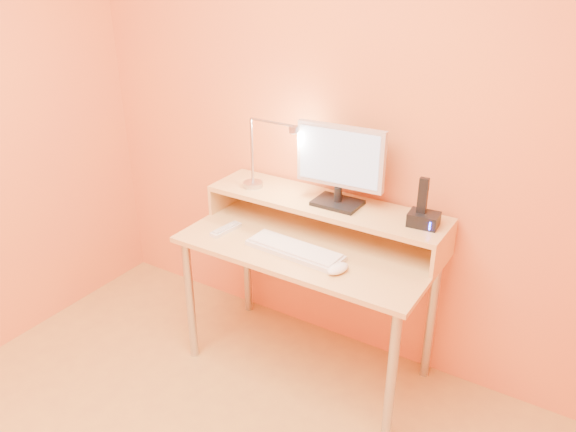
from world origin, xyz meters
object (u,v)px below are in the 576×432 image
Objects in this scene: mouse at (338,268)px; phone_dock at (424,219)px; remote_control at (226,230)px; monitor_panel at (340,156)px; lamp_base at (253,184)px; keyboard at (295,250)px.

phone_dock is at bearing 66.31° from mouse.
remote_control is at bearing -169.63° from mouse.
lamp_base is (-0.47, -0.04, -0.23)m from monitor_panel.
mouse reaches higher than keyboard.
mouse is at bearing -65.71° from monitor_panel.
lamp_base is 0.22× the size of keyboard.
phone_dock is 0.28× the size of keyboard.
lamp_base is 0.56× the size of remote_control.
monitor_panel is 0.48m from keyboard.
lamp_base is at bearing 95.11° from remote_control.
lamp_base reaches higher than mouse.
keyboard is 4.07× the size of mouse.
phone_dock reaches higher than keyboard.
lamp_base is 0.48m from keyboard.
lamp_base is at bearing 176.94° from phone_dock.
lamp_base is 0.28m from remote_control.
phone_dock is 0.95m from remote_control.
remote_control is (-0.48, -0.26, -0.39)m from monitor_panel.
monitor_panel is at bearing 173.64° from phone_dock.
remote_control is at bearing -154.34° from monitor_panel.
remote_control is (-0.64, 0.06, -0.01)m from mouse.
monitor_panel is at bearing 133.03° from mouse.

